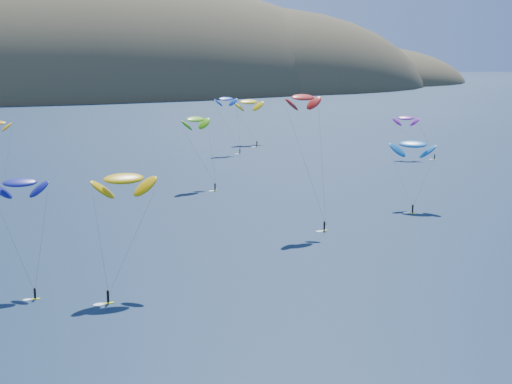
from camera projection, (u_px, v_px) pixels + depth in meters
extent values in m
ellipsoid|color=#3D3526|center=(68.00, 106.00, 584.96)|extent=(600.00, 300.00, 210.00)
ellipsoid|color=#3D3526|center=(257.00, 98.00, 627.14)|extent=(320.00, 220.00, 156.00)
ellipsoid|color=#3D3526|center=(352.00, 88.00, 708.03)|extent=(240.00, 180.00, 84.00)
cube|color=#E8F31B|center=(4.00, 194.00, 175.91)|extent=(1.28, 0.75, 0.07)
cylinder|color=black|center=(4.00, 191.00, 175.76)|extent=(0.29, 0.29, 1.32)
sphere|color=#8C6047|center=(4.00, 188.00, 175.60)|extent=(0.22, 0.22, 0.22)
cube|color=#E8F31B|center=(108.00, 303.00, 101.48)|extent=(1.58, 0.48, 0.09)
cylinder|color=black|center=(108.00, 297.00, 101.28)|extent=(0.37, 0.37, 1.69)
sphere|color=#8C6047|center=(108.00, 290.00, 101.09)|extent=(0.28, 0.28, 0.28)
ellipsoid|color=#D9AA07|center=(124.00, 179.00, 106.53)|extent=(9.43, 4.47, 5.23)
cube|color=#E8F31B|center=(215.00, 190.00, 180.70)|extent=(1.55, 1.01, 0.08)
cylinder|color=black|center=(215.00, 187.00, 180.51)|extent=(0.35, 0.35, 1.60)
sphere|color=#8C6047|center=(215.00, 183.00, 180.32)|extent=(0.27, 0.27, 0.27)
ellipsoid|color=#63C813|center=(195.00, 119.00, 184.27)|extent=(9.84, 7.45, 4.98)
cube|color=#E8F31B|center=(240.00, 154.00, 242.08)|extent=(1.44, 0.55, 0.08)
cylinder|color=black|center=(240.00, 151.00, 241.90)|extent=(0.33, 0.33, 1.51)
sphere|color=#8C6047|center=(240.00, 149.00, 241.72)|extent=(0.25, 0.25, 0.25)
ellipsoid|color=blue|center=(226.00, 99.00, 242.34)|extent=(8.44, 4.57, 4.52)
cube|color=#E8F31B|center=(412.00, 213.00, 155.81)|extent=(1.45, 1.40, 0.09)
cylinder|color=black|center=(413.00, 209.00, 155.61)|extent=(0.37, 0.37, 1.67)
sphere|color=#8C6047|center=(413.00, 205.00, 155.42)|extent=(0.28, 0.28, 0.28)
ellipsoid|color=#1564AE|center=(413.00, 144.00, 161.35)|extent=(10.34, 10.10, 5.51)
cube|color=#E8F31B|center=(434.00, 159.00, 229.67)|extent=(1.40, 1.06, 0.08)
cylinder|color=black|center=(435.00, 157.00, 229.49)|extent=(0.33, 0.33, 1.49)
sphere|color=#8C6047|center=(435.00, 154.00, 229.32)|extent=(0.25, 0.25, 0.25)
ellipsoid|color=purple|center=(406.00, 118.00, 231.18)|extent=(9.15, 7.62, 4.66)
cube|color=#E8F31B|center=(324.00, 230.00, 141.46)|extent=(1.55, 0.75, 0.08)
cylinder|color=black|center=(324.00, 226.00, 141.27)|extent=(0.35, 0.35, 1.60)
sphere|color=#8C6047|center=(324.00, 221.00, 141.08)|extent=(0.27, 0.27, 0.27)
ellipsoid|color=red|center=(303.00, 97.00, 142.89)|extent=(8.99, 5.60, 4.66)
cube|color=#E8F31B|center=(35.00, 299.00, 103.20)|extent=(1.39, 0.53, 0.07)
cylinder|color=black|center=(35.00, 293.00, 103.02)|extent=(0.32, 0.32, 1.45)
sphere|color=#8C6047|center=(34.00, 288.00, 102.85)|extent=(0.24, 0.24, 0.24)
ellipsoid|color=navy|center=(20.00, 182.00, 107.66)|extent=(8.13, 4.41, 4.35)
cube|color=#E8F31B|center=(257.00, 147.00, 258.83)|extent=(1.64, 0.53, 0.09)
cylinder|color=black|center=(257.00, 144.00, 258.63)|extent=(0.38, 0.38, 1.73)
sphere|color=#8C6047|center=(257.00, 141.00, 258.43)|extent=(0.29, 0.29, 0.29)
ellipsoid|color=yellow|center=(249.00, 102.00, 266.76)|extent=(11.64, 5.77, 6.39)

